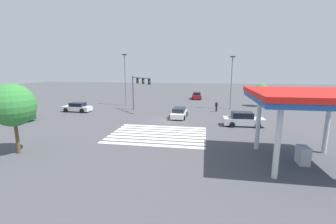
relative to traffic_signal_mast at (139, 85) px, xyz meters
name	(u,v)px	position (x,y,z in m)	size (l,w,h in m)	color
ground_plane	(168,121)	(5.61, -5.61, -4.16)	(154.94, 154.94, 0.00)	#47474C
crosswalk_markings	(158,135)	(5.61, -12.09, -4.16)	(9.93, 7.25, 0.01)	silver
traffic_signal_mast	(139,85)	(0.00, 0.00, 0.00)	(4.05, 4.05, 5.60)	#47474C
car_0	(243,119)	(14.96, -6.82, -3.39)	(4.81, 2.30, 1.69)	silver
car_1	(179,113)	(6.85, -3.55, -3.49)	(2.11, 4.42, 1.41)	silver
car_2	(77,107)	(-9.67, -1.87, -3.47)	(4.61, 2.14, 1.46)	silver
car_3	(15,115)	(-14.13, -9.10, -3.43)	(4.86, 2.20, 1.61)	#144728
car_4	(197,96)	(8.48, 16.76, -3.41)	(2.20, 4.53, 1.54)	maroon
gas_station_canopy	(310,100)	(17.47, -17.51, 0.52)	(7.65, 7.65, 5.27)	#23519E
pedestrian	(216,106)	(12.19, 1.91, -3.25)	(0.42, 0.40, 1.64)	#232842
street_light_pole_a	(125,76)	(-4.24, 5.58, 1.32)	(0.80, 0.36, 9.32)	slate
street_light_pole_b	(232,78)	(14.59, 4.54, 1.03)	(0.80, 0.36, 8.76)	slate
tree_corner_a	(261,91)	(20.35, 8.48, -1.36)	(2.60, 2.60, 4.12)	brown
tree_corner_b	(13,105)	(-4.47, -19.07, -0.20)	(3.37, 3.37, 5.66)	brown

